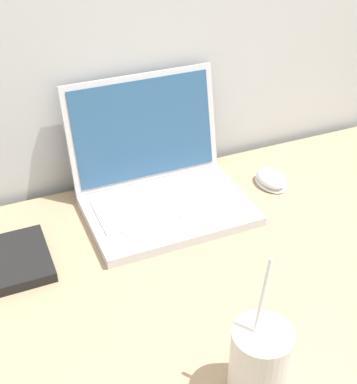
% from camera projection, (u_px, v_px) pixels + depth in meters
% --- Properties ---
extents(laptop, '(0.33, 0.28, 0.24)m').
position_uv_depth(laptop, '(159.00, 179.00, 1.10)').
color(laptop, silver).
rests_on(laptop, desk).
extents(drink_cup, '(0.08, 0.08, 0.22)m').
position_uv_depth(drink_cup, '(260.00, 360.00, 0.72)').
color(drink_cup, silver).
rests_on(drink_cup, desk).
extents(computer_mouse, '(0.06, 0.09, 0.03)m').
position_uv_depth(computer_mouse, '(271.00, 179.00, 1.18)').
color(computer_mouse, white).
rests_on(computer_mouse, desk).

